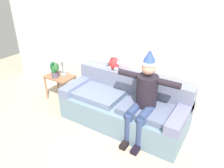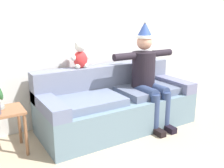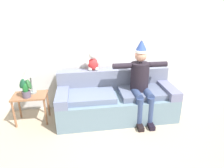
{
  "view_description": "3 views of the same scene",
  "coord_description": "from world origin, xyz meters",
  "px_view_note": "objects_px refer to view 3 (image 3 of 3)",
  "views": [
    {
      "loc": [
        1.55,
        -1.9,
        2.47
      ],
      "look_at": [
        -0.13,
        0.79,
        0.85
      ],
      "focal_mm": 34.63,
      "sensor_mm": 36.0,
      "label": 1
    },
    {
      "loc": [
        -1.87,
        -1.92,
        1.59
      ],
      "look_at": [
        -0.2,
        0.8,
        0.72
      ],
      "focal_mm": 40.63,
      "sensor_mm": 36.0,
      "label": 2
    },
    {
      "loc": [
        -0.64,
        -2.41,
        2.06
      ],
      "look_at": [
        -0.12,
        0.76,
        0.77
      ],
      "focal_mm": 31.66,
      "sensor_mm": 36.0,
      "label": 3
    }
  ],
  "objects_px": {
    "teddy_bear": "(93,62)",
    "person_seated": "(141,80)",
    "couch": "(116,99)",
    "potted_plant": "(26,88)",
    "table_lamp": "(29,72)",
    "side_table": "(30,99)"
  },
  "relations": [
    {
      "from": "table_lamp",
      "to": "side_table",
      "type": "bearing_deg",
      "value": -116.26
    },
    {
      "from": "teddy_bear",
      "to": "potted_plant",
      "type": "relative_size",
      "value": 1.02
    },
    {
      "from": "person_seated",
      "to": "potted_plant",
      "type": "distance_m",
      "value": 2.04
    },
    {
      "from": "person_seated",
      "to": "teddy_bear",
      "type": "relative_size",
      "value": 4.01
    },
    {
      "from": "person_seated",
      "to": "couch",
      "type": "bearing_deg",
      "value": 158.72
    },
    {
      "from": "couch",
      "to": "person_seated",
      "type": "xyz_separation_m",
      "value": [
        0.43,
        -0.17,
        0.44
      ]
    },
    {
      "from": "couch",
      "to": "table_lamp",
      "type": "distance_m",
      "value": 1.67
    },
    {
      "from": "potted_plant",
      "to": "teddy_bear",
      "type": "bearing_deg",
      "value": 16.66
    },
    {
      "from": "teddy_bear",
      "to": "couch",
      "type": "bearing_deg",
      "value": -35.53
    },
    {
      "from": "couch",
      "to": "teddy_bear",
      "type": "relative_size",
      "value": 5.82
    },
    {
      "from": "couch",
      "to": "table_lamp",
      "type": "height_order",
      "value": "table_lamp"
    },
    {
      "from": "person_seated",
      "to": "teddy_bear",
      "type": "xyz_separation_m",
      "value": [
        -0.84,
        0.46,
        0.26
      ]
    },
    {
      "from": "teddy_bear",
      "to": "side_table",
      "type": "relative_size",
      "value": 0.64
    },
    {
      "from": "teddy_bear",
      "to": "side_table",
      "type": "bearing_deg",
      "value": -166.89
    },
    {
      "from": "side_table",
      "to": "couch",
      "type": "bearing_deg",
      "value": -0.48
    },
    {
      "from": "teddy_bear",
      "to": "side_table",
      "type": "distance_m",
      "value": 1.35
    },
    {
      "from": "couch",
      "to": "potted_plant",
      "type": "distance_m",
      "value": 1.66
    },
    {
      "from": "teddy_bear",
      "to": "person_seated",
      "type": "bearing_deg",
      "value": -28.66
    },
    {
      "from": "couch",
      "to": "side_table",
      "type": "bearing_deg",
      "value": 179.52
    },
    {
      "from": "couch",
      "to": "table_lamp",
      "type": "relative_size",
      "value": 4.21
    },
    {
      "from": "person_seated",
      "to": "teddy_bear",
      "type": "distance_m",
      "value": 0.99
    },
    {
      "from": "table_lamp",
      "to": "person_seated",
      "type": "bearing_deg",
      "value": -7.54
    }
  ]
}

